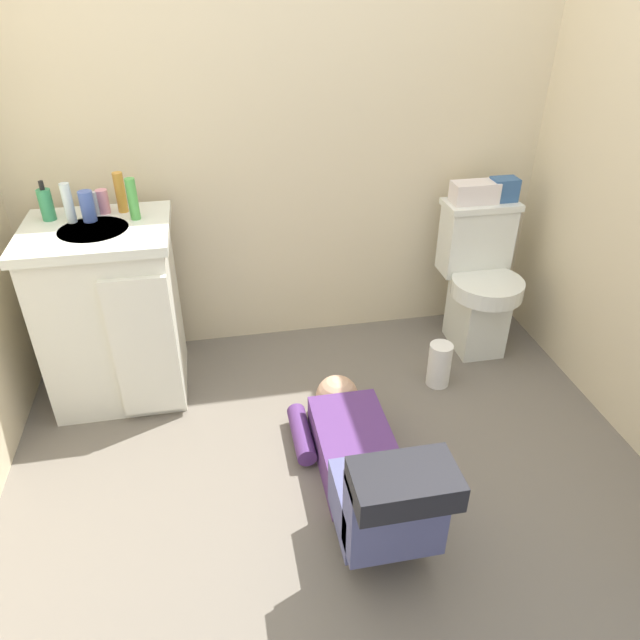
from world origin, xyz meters
name	(u,v)px	position (x,y,z in m)	size (l,w,h in m)	color
ground_plane	(332,478)	(0.00, 0.00, -0.02)	(3.04, 3.17, 0.04)	#6A6257
wall_back	(284,102)	(0.00, 1.12, 1.20)	(2.70, 0.08, 2.40)	beige
toilet	(478,280)	(0.92, 0.80, 0.37)	(0.36, 0.46, 0.75)	silver
vanity_cabinet	(113,312)	(-0.84, 0.74, 0.42)	(0.60, 0.53, 0.82)	silver
faucet	(96,203)	(-0.85, 0.89, 0.87)	(0.02, 0.02, 0.10)	silver
person_plumber	(366,467)	(0.09, -0.15, 0.18)	(0.39, 1.06, 0.52)	#512D6B
tissue_box	(475,192)	(0.88, 0.89, 0.80)	(0.22, 0.11, 0.10)	silver
toiletry_bag	(504,189)	(1.03, 0.89, 0.81)	(0.12, 0.09, 0.11)	#33598C
soap_dispenser	(46,204)	(-1.04, 0.87, 0.89)	(0.06, 0.06, 0.17)	#348C58
bottle_clear	(68,203)	(-0.94, 0.82, 0.90)	(0.04, 0.04, 0.16)	silver
bottle_blue	(87,206)	(-0.87, 0.82, 0.88)	(0.06, 0.06, 0.13)	#465FB4
bottle_pink	(103,202)	(-0.82, 0.90, 0.87)	(0.05, 0.05, 0.10)	pink
bottle_amber	(120,192)	(-0.74, 0.90, 0.91)	(0.04, 0.04, 0.17)	#C78730
bottle_green	(133,199)	(-0.68, 0.81, 0.91)	(0.04, 0.04, 0.17)	#4DA448
paper_towel_roll	(439,365)	(0.62, 0.48, 0.11)	(0.11, 0.11, 0.22)	white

